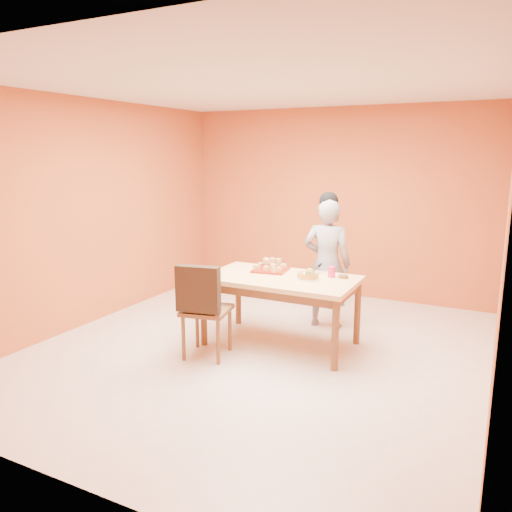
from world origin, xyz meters
The scene contains 17 objects.
floor centered at (0.00, 0.00, 0.00)m, with size 5.00×5.00×0.00m, color beige.
ceiling centered at (0.00, 0.00, 2.70)m, with size 5.00×5.00×0.00m, color silver.
wall_back centered at (0.00, 2.50, 1.35)m, with size 4.50×4.50×0.00m, color #C0562C.
wall_left centered at (-2.25, 0.00, 1.35)m, with size 5.00×5.00×0.00m, color #C0562C.
wall_right centered at (2.25, 0.00, 1.35)m, with size 5.00×5.00×0.00m, color #C0562C.
dining_table centered at (0.15, 0.27, 0.67)m, with size 1.60×0.90×0.76m.
dining_chair centered at (-0.40, -0.38, 0.52)m, with size 0.55×0.61×1.00m.
pastry_pile centered at (-0.07, 0.48, 0.84)m, with size 0.33×0.33×0.11m, color tan, non-canonical shape.
person centered at (0.39, 1.06, 0.77)m, with size 0.56×0.37×1.54m, color gray.
pastry_platter centered at (-0.07, 0.48, 0.77)m, with size 0.37×0.37×0.02m, color maroon.
red_dinner_plate centered at (-0.04, 0.59, 0.77)m, with size 0.27×0.27×0.02m, color maroon.
white_cake_plate centered at (0.43, 0.31, 0.77)m, with size 0.27×0.27×0.01m, color white.
sponge_cake centered at (0.43, 0.31, 0.80)m, with size 0.22×0.22×0.05m, color gold.
cake_server centered at (0.44, 0.49, 0.83)m, with size 0.05×0.24×0.01m, color silver.
egg_ornament centered at (0.48, 0.25, 0.83)m, with size 0.11×0.08×0.13m, color olive.
magenta_glass centered at (0.63, 0.50, 0.82)m, with size 0.08×0.08×0.11m, color #E2226A.
checker_tin centered at (0.76, 0.52, 0.78)m, with size 0.10×0.10×0.03m, color #3D1D10.
Camera 1 is at (2.23, -4.47, 2.06)m, focal length 35.00 mm.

